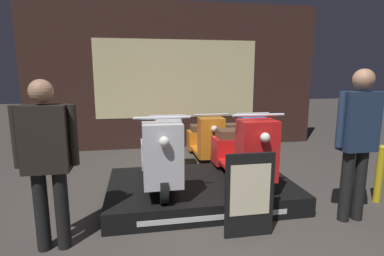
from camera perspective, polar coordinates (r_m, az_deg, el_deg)
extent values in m
plane|color=#423D38|center=(3.41, 6.53, -19.32)|extent=(30.00, 30.00, 0.00)
cube|color=#331E19|center=(6.77, -2.84, 9.72)|extent=(6.50, 0.08, 3.20)
cube|color=beige|center=(6.72, -2.78, 9.29)|extent=(3.57, 0.01, 1.70)
cube|color=black|center=(4.16, 1.65, -11.68)|extent=(2.45, 1.56, 0.24)
cube|color=silver|center=(3.47, 4.45, -16.66)|extent=(1.71, 0.01, 0.06)
cylinder|color=black|center=(3.43, -5.45, -11.34)|extent=(0.09, 0.35, 0.35)
cylinder|color=black|center=(4.54, -6.73, -5.87)|extent=(0.09, 0.35, 0.35)
cube|color=#BCBCC1|center=(3.99, -6.18, -8.33)|extent=(0.41, 1.07, 0.05)
cube|color=#BCBCC1|center=(3.34, -5.60, -5.15)|extent=(0.44, 0.31, 0.72)
cube|color=#BCBCC1|center=(4.49, -6.73, -4.87)|extent=(0.46, 0.36, 0.40)
cube|color=brown|center=(4.42, -6.80, -1.61)|extent=(0.33, 0.33, 0.13)
cylinder|color=silver|center=(3.24, -5.72, 1.97)|extent=(0.62, 0.03, 0.03)
sphere|color=white|center=(3.08, -5.33, -2.61)|extent=(0.11, 0.11, 0.11)
cylinder|color=black|center=(3.68, 12.16, -9.99)|extent=(0.09, 0.35, 0.35)
cylinder|color=black|center=(4.73, 6.76, -5.20)|extent=(0.09, 0.35, 0.35)
cube|color=red|center=(4.20, 9.11, -7.40)|extent=(0.41, 1.07, 0.05)
cube|color=red|center=(3.59, 12.24, -4.21)|extent=(0.44, 0.31, 0.72)
cube|color=red|center=(4.69, 6.87, -4.23)|extent=(0.46, 0.36, 0.40)
cube|color=brown|center=(4.62, 6.98, -1.09)|extent=(0.33, 0.33, 0.13)
cylinder|color=silver|center=(3.50, 12.56, 2.41)|extent=(0.62, 0.03, 0.03)
sphere|color=white|center=(3.36, 13.77, -1.78)|extent=(0.11, 0.11, 0.11)
cylinder|color=black|center=(5.27, -4.44, -6.26)|extent=(0.09, 0.35, 0.35)
cylinder|color=black|center=(6.40, -5.53, -3.27)|extent=(0.09, 0.35, 0.35)
cube|color=#BCBCC1|center=(5.84, -5.04, -4.69)|extent=(0.41, 1.07, 0.05)
cube|color=#BCBCC1|center=(5.20, -4.53, -2.20)|extent=(0.44, 0.31, 0.72)
cube|color=#BCBCC1|center=(6.35, -5.52, -2.54)|extent=(0.46, 0.36, 0.40)
cube|color=brown|center=(6.29, -5.56, -0.22)|extent=(0.33, 0.33, 0.13)
cylinder|color=silver|center=(5.12, -4.58, 2.37)|extent=(0.62, 0.03, 0.03)
sphere|color=white|center=(4.95, -4.31, -0.46)|extent=(0.11, 0.11, 0.11)
cylinder|color=black|center=(5.40, 3.67, -5.85)|extent=(0.09, 0.35, 0.35)
cylinder|color=black|center=(6.50, 1.18, -2.99)|extent=(0.09, 0.35, 0.35)
cube|color=orange|center=(5.95, 2.31, -4.36)|extent=(0.41, 1.07, 0.05)
cube|color=orange|center=(5.33, 3.65, -1.88)|extent=(0.44, 0.31, 0.72)
cube|color=orange|center=(6.46, 1.23, -2.27)|extent=(0.46, 0.36, 0.40)
cube|color=brown|center=(6.40, 1.26, 0.01)|extent=(0.33, 0.33, 0.13)
cylinder|color=silver|center=(5.25, 3.73, 2.58)|extent=(0.62, 0.03, 0.03)
sphere|color=white|center=(5.09, 4.26, -0.17)|extent=(0.11, 0.11, 0.11)
cylinder|color=black|center=(5.63, 11.26, -5.36)|extent=(0.09, 0.35, 0.35)
cylinder|color=black|center=(6.69, 7.60, -2.70)|extent=(0.09, 0.35, 0.35)
cube|color=#386BBC|center=(6.16, 9.27, -3.98)|extent=(0.41, 1.07, 0.05)
cube|color=#386BBC|center=(5.56, 11.30, -1.54)|extent=(0.44, 0.31, 0.72)
cube|color=#386BBC|center=(6.65, 7.69, -1.99)|extent=(0.46, 0.36, 0.40)
cube|color=brown|center=(6.59, 7.76, 0.23)|extent=(0.33, 0.33, 0.13)
cylinder|color=silver|center=(5.48, 11.49, 2.73)|extent=(0.62, 0.03, 0.03)
sphere|color=white|center=(5.33, 12.22, 0.11)|extent=(0.11, 0.11, 0.11)
cylinder|color=black|center=(3.28, -26.73, -13.98)|extent=(0.13, 0.13, 0.79)
cylinder|color=black|center=(3.24, -23.51, -14.08)|extent=(0.13, 0.13, 0.79)
cube|color=black|center=(3.05, -26.16, -1.85)|extent=(0.41, 0.23, 0.62)
cylinder|color=black|center=(3.12, -30.51, -1.50)|extent=(0.08, 0.08, 0.57)
cylinder|color=black|center=(2.98, -21.68, -1.26)|extent=(0.08, 0.08, 0.57)
sphere|color=#A87A5B|center=(2.99, -26.83, 6.29)|extent=(0.21, 0.21, 0.21)
cylinder|color=black|center=(3.90, 27.28, -9.81)|extent=(0.13, 0.13, 0.83)
cylinder|color=black|center=(4.00, 29.25, -9.47)|extent=(0.13, 0.13, 0.83)
cube|color=#1E2D47|center=(3.77, 29.26, 1.10)|extent=(0.38, 0.21, 0.66)
cylinder|color=#1E2D47|center=(3.63, 26.48, 1.44)|extent=(0.08, 0.08, 0.61)
cylinder|color=#1E2D47|center=(3.92, 31.89, 1.55)|extent=(0.08, 0.08, 0.61)
sphere|color=#A87A5B|center=(3.74, 29.89, 8.06)|extent=(0.23, 0.23, 0.23)
cube|color=black|center=(3.20, 10.88, -12.52)|extent=(0.52, 0.04, 0.90)
cube|color=beige|center=(3.16, 11.06, -11.53)|extent=(0.42, 0.01, 0.54)
cylinder|color=gold|center=(4.68, 32.06, -7.77)|extent=(0.09, 0.09, 0.71)
sphere|color=gold|center=(4.58, 32.52, -3.22)|extent=(0.08, 0.08, 0.08)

